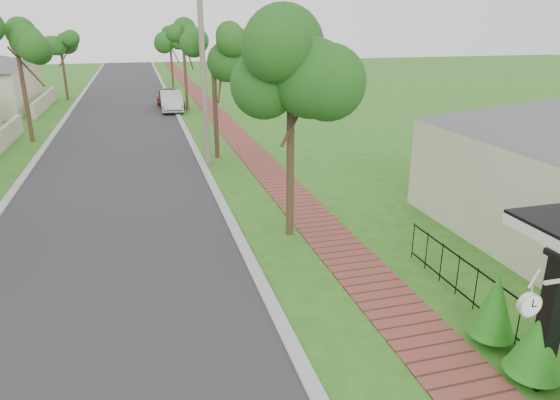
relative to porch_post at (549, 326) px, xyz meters
name	(u,v)px	position (x,y,z in m)	size (l,w,h in m)	color
ground	(274,390)	(-4.55, 1.00, -1.12)	(160.00, 160.00, 0.00)	#2A6317
road	(120,145)	(-7.55, 21.00, -1.12)	(7.00, 120.00, 0.02)	#28282B
kerb_right	(190,140)	(-3.90, 21.00, -1.12)	(0.30, 120.00, 0.10)	#9E9E99
kerb_left	(44,149)	(-11.20, 21.00, -1.12)	(0.30, 120.00, 0.10)	#9E9E99
sidewalk	(238,138)	(-1.30, 21.00, -1.12)	(1.50, 120.00, 0.03)	brown
porch_post	(549,326)	(0.00, 0.00, 0.00)	(0.48, 0.48, 2.52)	black
picket_fence	(519,321)	(0.35, 1.00, -0.59)	(0.03, 8.02, 1.00)	black
street_trees	(117,48)	(-7.42, 27.84, 3.42)	(10.70, 37.65, 5.89)	#382619
parked_car_red	(170,98)	(-4.15, 32.48, -0.40)	(1.70, 4.24, 1.44)	#5D180D
parked_car_white	(172,101)	(-4.15, 30.93, -0.42)	(1.48, 4.25, 1.40)	silver
near_tree	(291,68)	(-2.35, 7.43, 3.71)	(2.36, 2.36, 6.05)	#382619
utility_pole	(203,68)	(-3.65, 15.90, 3.06)	(1.20, 0.24, 8.24)	gray
station_clock	(532,302)	(-0.86, -0.40, 0.83)	(1.05, 0.13, 0.56)	silver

